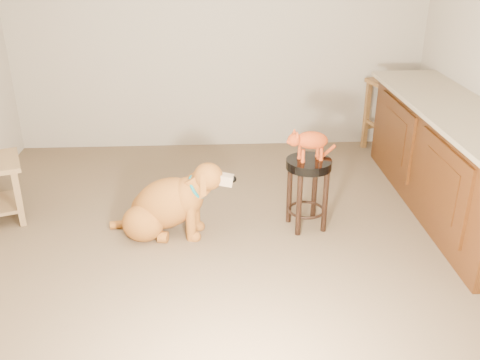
{
  "coord_description": "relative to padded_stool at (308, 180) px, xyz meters",
  "views": [
    {
      "loc": [
        -0.09,
        -3.83,
        2.23
      ],
      "look_at": [
        0.12,
        0.02,
        0.45
      ],
      "focal_mm": 40.0,
      "sensor_mm": 36.0,
      "label": 1
    }
  ],
  "objects": [
    {
      "name": "floor",
      "position": [
        -0.67,
        -0.04,
        -0.43
      ],
      "size": [
        4.5,
        4.0,
        0.01
      ],
      "primitive_type": "cube",
      "color": "brown",
      "rests_on": "ground"
    },
    {
      "name": "room_shell",
      "position": [
        -0.67,
        -0.04,
        1.25
      ],
      "size": [
        4.54,
        4.04,
        2.62
      ],
      "color": "#A49884",
      "rests_on": "ground"
    },
    {
      "name": "cabinet_run",
      "position": [
        1.27,
        0.26,
        0.01
      ],
      "size": [
        0.7,
        2.56,
        0.94
      ],
      "color": "#44220C",
      "rests_on": "ground"
    },
    {
      "name": "padded_stool",
      "position": [
        0.0,
        0.0,
        0.0
      ],
      "size": [
        0.37,
        0.37,
        0.6
      ],
      "rotation": [
        0.0,
        0.0,
        0.21
      ],
      "color": "black",
      "rests_on": "ground"
    },
    {
      "name": "wood_stool",
      "position": [
        1.18,
        1.66,
        -0.01
      ],
      "size": [
        0.53,
        0.53,
        0.8
      ],
      "rotation": [
        0.0,
        0.0,
        0.26
      ],
      "color": "brown",
      "rests_on": "ground"
    },
    {
      "name": "golden_retriever",
      "position": [
        -1.14,
        -0.05,
        -0.17
      ],
      "size": [
        1.05,
        0.57,
        0.68
      ],
      "rotation": [
        0.0,
        0.0,
        -0.17
      ],
      "color": "brown",
      "rests_on": "ground"
    },
    {
      "name": "tabby_kitten",
      "position": [
        -0.01,
        -0.0,
        0.33
      ],
      "size": [
        0.44,
        0.24,
        0.29
      ],
      "rotation": [
        0.0,
        0.0,
        0.21
      ],
      "color": "#94310E",
      "rests_on": "padded_stool"
    }
  ]
}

